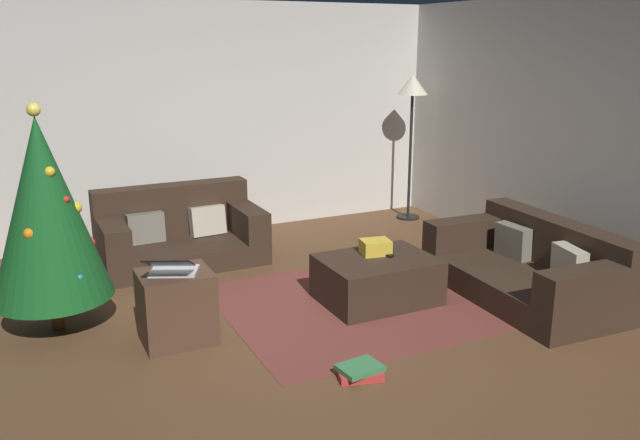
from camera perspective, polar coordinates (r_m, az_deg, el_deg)
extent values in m
plane|color=brown|center=(4.94, -2.22, -10.67)|extent=(6.40, 6.40, 0.00)
cube|color=beige|center=(7.47, -12.19, 8.42)|extent=(6.40, 0.12, 2.60)
cube|color=beige|center=(6.43, 24.35, 6.30)|extent=(0.12, 6.40, 2.60)
cube|color=#332319|center=(6.71, -11.98, -2.78)|extent=(1.59, 0.93, 0.22)
cube|color=#332319|center=(6.93, -12.85, 0.93)|extent=(1.59, 0.25, 0.52)
cube|color=#332319|center=(6.82, -6.64, 0.06)|extent=(0.24, 0.92, 0.31)
cube|color=#332319|center=(6.52, -17.82, -1.33)|extent=(0.24, 0.92, 0.31)
cube|color=#BCB299|center=(6.85, -9.83, -0.05)|extent=(0.37, 0.19, 0.31)
cube|color=#716B5B|center=(6.70, -15.02, -0.69)|extent=(0.36, 0.15, 0.31)
cube|color=#332319|center=(5.97, 17.29, -5.37)|extent=(1.04, 1.81, 0.24)
cube|color=#332319|center=(6.10, 20.12, -1.92)|extent=(0.32, 1.78, 0.42)
cube|color=#332319|center=(5.37, 22.76, -5.30)|extent=(0.97, 0.29, 0.28)
cube|color=#332319|center=(6.46, 13.13, -1.06)|extent=(0.97, 0.29, 0.28)
cube|color=#BCB299|center=(5.75, 20.99, -3.69)|extent=(0.21, 0.38, 0.30)
cube|color=#716B5B|center=(6.24, 16.53, -1.79)|extent=(0.14, 0.36, 0.30)
cube|color=#332319|center=(5.62, 5.00, -5.21)|extent=(0.95, 0.72, 0.39)
cube|color=gold|center=(5.64, 4.87, -2.37)|extent=(0.28, 0.24, 0.13)
cube|color=black|center=(5.63, 5.74, -3.01)|extent=(0.10, 0.17, 0.02)
cylinder|color=brown|center=(5.51, -22.03, -7.51)|extent=(0.10, 0.10, 0.26)
cone|color=#14511E|center=(5.25, -22.94, 0.86)|extent=(0.89, 0.89, 1.39)
sphere|color=yellow|center=(5.28, -21.53, 2.51)|extent=(0.07, 0.07, 0.07)
sphere|color=#CC33BF|center=(5.48, -20.57, -1.16)|extent=(0.07, 0.07, 0.07)
sphere|color=yellow|center=(5.09, -22.59, 3.93)|extent=(0.08, 0.08, 0.08)
sphere|color=yellow|center=(5.25, -20.58, 1.02)|extent=(0.09, 0.09, 0.09)
sphere|color=green|center=(5.41, -19.71, -1.74)|extent=(0.07, 0.07, 0.07)
sphere|color=red|center=(5.42, -19.52, -1.88)|extent=(0.09, 0.09, 0.09)
sphere|color=orange|center=(5.08, -24.13, -1.09)|extent=(0.08, 0.08, 0.08)
sphere|color=#2699E5|center=(5.10, -20.38, -4.73)|extent=(0.06, 0.06, 0.06)
sphere|color=red|center=(5.12, -21.36, 1.70)|extent=(0.05, 0.05, 0.05)
sphere|color=#F2D84C|center=(5.13, -23.80, 8.84)|extent=(0.10, 0.10, 0.10)
cube|color=#4C3323|center=(4.97, -12.46, -7.43)|extent=(0.52, 0.44, 0.54)
cube|color=silver|center=(4.87, -12.65, -4.38)|extent=(0.41, 0.36, 0.02)
cube|color=black|center=(4.67, -13.13, -3.73)|extent=(0.40, 0.34, 0.12)
cube|color=#B7332D|center=(4.47, 3.52, -13.28)|extent=(0.34, 0.27, 0.05)
cube|color=#387A47|center=(4.45, 3.52, -12.79)|extent=(0.30, 0.24, 0.03)
cylinder|color=black|center=(8.31, 7.70, 0.27)|extent=(0.28, 0.28, 0.02)
cylinder|color=black|center=(8.15, 7.89, 5.42)|extent=(0.04, 0.04, 1.54)
cone|color=beige|center=(8.04, 8.13, 11.67)|extent=(0.36, 0.36, 0.24)
cube|color=brown|center=(5.69, 4.96, -7.00)|extent=(2.60, 2.00, 0.01)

